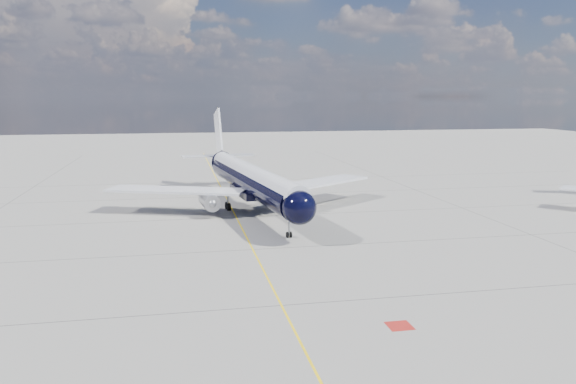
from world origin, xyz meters
name	(u,v)px	position (x,y,z in m)	size (l,w,h in m)	color
ground	(232,209)	(0.00, 30.00, 0.00)	(320.00, 320.00, 0.00)	gray
taxiway_centerline	(236,217)	(0.00, 25.00, 0.00)	(0.16, 160.00, 0.01)	yellow
red_marking	(399,326)	(6.80, -10.00, 0.00)	(1.60, 1.60, 0.01)	maroon
main_airliner	(249,179)	(2.30, 29.86, 3.97)	(36.11, 44.26, 12.80)	black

